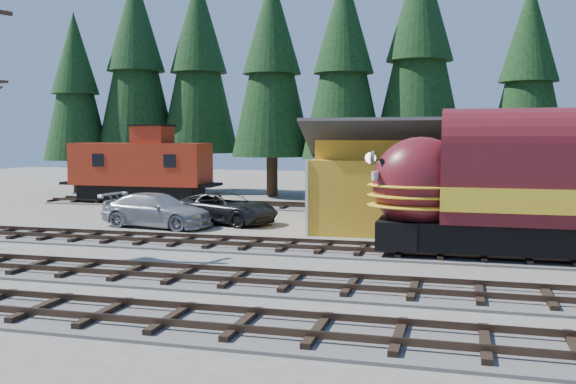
% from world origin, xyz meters
% --- Properties ---
extents(ground, '(120.00, 120.00, 0.00)m').
position_xyz_m(ground, '(0.00, 0.00, 0.00)').
color(ground, '#6B665B').
rests_on(ground, ground).
extents(track_spur, '(32.00, 3.20, 0.33)m').
position_xyz_m(track_spur, '(-10.00, 18.00, 0.06)').
color(track_spur, '#4C4947').
rests_on(track_spur, ground).
extents(depot, '(12.80, 7.00, 5.30)m').
position_xyz_m(depot, '(-0.00, 10.50, 2.96)').
color(depot, gold).
rests_on(depot, ground).
extents(locomotive, '(15.18, 3.02, 4.13)m').
position_xyz_m(locomotive, '(4.54, 4.00, 2.43)').
color(locomotive, black).
rests_on(locomotive, ground).
extents(caboose, '(9.22, 2.67, 4.79)m').
position_xyz_m(caboose, '(-19.76, 18.00, 2.41)').
color(caboose, black).
rests_on(caboose, ground).
extents(pickup_truck_a, '(6.20, 4.08, 1.59)m').
position_xyz_m(pickup_truck_a, '(-11.03, 10.45, 0.79)').
color(pickup_truck_a, black).
rests_on(pickup_truck_a, ground).
extents(pickup_truck_b, '(5.98, 3.08, 1.66)m').
position_xyz_m(pickup_truck_b, '(-13.78, 8.33, 0.83)').
color(pickup_truck_b, '#979A9E').
rests_on(pickup_truck_b, ground).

